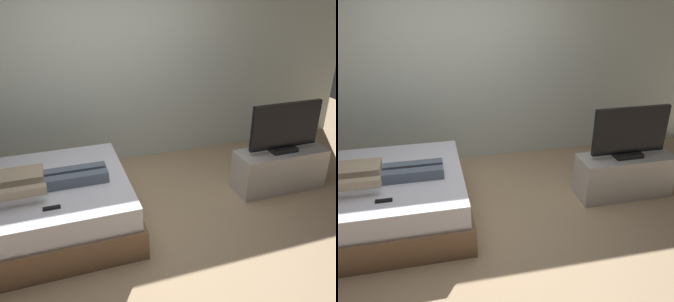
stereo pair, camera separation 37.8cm
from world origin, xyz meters
The scene contains 7 objects.
ground_plane centered at (0.00, 0.00, 0.00)m, with size 10.00×10.00×0.00m, color tan.
back_wall centered at (0.40, 1.83, 1.40)m, with size 6.40×0.10×2.80m, color silver.
bed centered at (-1.09, 0.44, 0.26)m, with size 1.94×1.56×0.54m.
person centered at (-1.06, 0.36, 0.62)m, with size 1.26×0.46×0.18m.
remote centered at (-0.91, -0.04, 0.55)m, with size 0.15×0.04×0.02m, color black.
tv_stand centered at (1.74, 0.39, 0.25)m, with size 1.10×0.40×0.50m, color #B7B2AD.
tv centered at (1.74, 0.39, 0.78)m, with size 0.88×0.20×0.59m.
Camera 1 is at (-0.80, -2.88, 2.36)m, focal length 39.10 mm.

